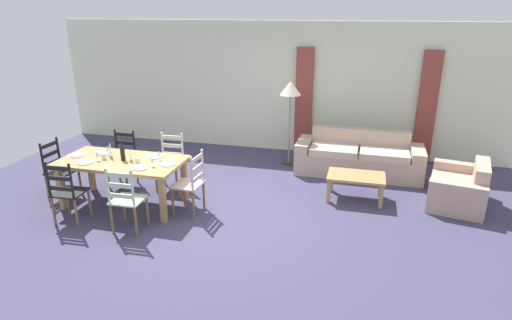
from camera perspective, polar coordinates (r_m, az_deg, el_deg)
The scene contains 36 objects.
ground_plane at distance 6.52m, azimuth -4.33°, elevation -7.16°, with size 9.60×9.60×0.02m, color #3E3A58.
wall_far at distance 9.13m, azimuth 2.17°, elevation 9.76°, with size 9.60×0.16×2.70m, color silver.
curtain_panel_left at distance 8.92m, azimuth 6.42°, elevation 7.78°, with size 0.35×0.08×2.20m, color brown.
curtain_panel_right at distance 8.92m, azimuth 21.95°, elevation 6.46°, with size 0.35×0.08×2.20m, color brown.
dining_table at distance 6.82m, azimuth -17.59°, elevation -0.68°, with size 1.90×0.96×0.75m.
dining_chair_near_left at distance 6.60m, azimuth -24.04°, elevation -3.93°, with size 0.44×0.42×0.96m.
dining_chair_near_right at distance 6.07m, azimuth -17.04°, elevation -5.07°, with size 0.43×0.41×0.96m.
dining_chair_far_left at distance 7.69m, azimuth -17.45°, elevation 0.17°, with size 0.43×0.41×0.96m.
dining_chair_far_right at distance 7.32m, azimuth -11.40°, elevation -0.27°, with size 0.44×0.42×0.96m.
dining_chair_head_west at distance 7.56m, azimuth -24.96°, elevation -1.14°, with size 0.42×0.44×0.96m.
dining_chair_head_east at distance 6.40m, azimuth -8.74°, elevation -3.07°, with size 0.43×0.44×0.96m.
dinner_plate_near_left at distance 6.84m, azimuth -21.96°, elevation -0.29°, with size 0.24×0.24×0.02m, color white.
fork_near_left at distance 6.93m, azimuth -22.96°, elevation -0.23°, with size 0.02×0.17×0.01m, color silver.
dinner_plate_near_right at distance 6.36m, azimuth -15.39°, elevation -1.00°, with size 0.24×0.24×0.02m, color white.
fork_near_right at distance 6.44m, azimuth -16.55°, elevation -0.93°, with size 0.02×0.17×0.01m, color silver.
dinner_plate_far_left at distance 7.22m, azimuth -19.69°, elevation 1.03°, with size 0.24×0.24×0.02m, color white.
fork_far_left at distance 7.31m, azimuth -20.66°, elevation 1.07°, with size 0.02×0.17×0.01m, color silver.
dinner_plate_far_right at distance 6.77m, azimuth -13.34°, elevation 0.45°, with size 0.24×0.24×0.02m, color white.
fork_far_right at distance 6.84m, azimuth -14.45°, elevation 0.50°, with size 0.02×0.17×0.01m, color silver.
dinner_plate_head_west at distance 7.22m, azimuth -22.94°, elevation 0.60°, with size 0.24×0.24×0.02m, color white.
fork_head_west at distance 7.31m, azimuth -23.88°, elevation 0.65°, with size 0.02×0.17×0.01m, color silver.
dinner_plate_head_east at distance 6.41m, azimuth -11.74°, elevation -0.51°, with size 0.24×0.24×0.02m, color white.
fork_head_east at distance 6.48m, azimuth -12.93°, elevation -0.44°, with size 0.02×0.17×0.01m, color silver.
wine_bottle at distance 6.73m, azimuth -17.48°, elevation 0.91°, with size 0.07×0.07×0.32m.
wine_glass_near_left at distance 6.82m, azimuth -20.55°, elevation 0.76°, with size 0.06×0.06×0.16m.
wine_glass_near_right at distance 6.34m, azimuth -13.82°, elevation 0.05°, with size 0.06×0.06×0.16m.
wine_glass_far_left at distance 7.03m, azimuth -19.31°, elevation 1.46°, with size 0.06×0.06×0.16m.
wine_glass_far_right at distance 6.58m, azimuth -12.90°, elevation 0.86°, with size 0.06×0.06×0.16m.
coffee_cup_primary at distance 6.54m, azimuth -15.63°, elevation -0.10°, with size 0.07×0.07×0.09m, color beige.
coffee_cup_secondary at distance 6.89m, azimuth -19.77°, elevation 0.45°, with size 0.07×0.07×0.09m, color beige.
candle_tall at distance 6.88m, azimuth -18.91°, elevation 0.71°, with size 0.05×0.05×0.24m.
candle_short at distance 6.64m, azimuth -16.41°, elevation 0.07°, with size 0.05×0.05×0.15m.
couch at distance 8.15m, azimuth 13.59°, elevation 0.25°, with size 2.29×0.83×0.80m.
coffee_table at distance 6.98m, azimuth 13.28°, elevation -2.48°, with size 0.90×0.56×0.42m.
armchair_upholstered at distance 7.42m, azimuth 25.89°, elevation -3.58°, with size 1.01×1.29×0.72m.
standing_lamp at distance 8.15m, azimuth 4.65°, elevation 8.92°, with size 0.40×0.40×1.64m.
Camera 1 is at (1.93, -5.48, 2.94)m, focal length 29.79 mm.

